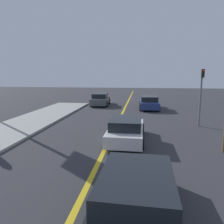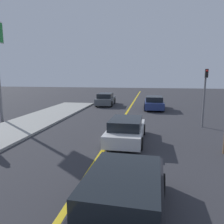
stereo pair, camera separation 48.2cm
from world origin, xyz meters
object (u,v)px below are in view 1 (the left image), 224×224
object	(u,v)px
car_near_right_lane	(136,198)
car_ahead_center	(126,130)
traffic_light	(201,92)
car_far_distant	(149,103)
car_parked_left_lot	(100,99)

from	to	relation	value
car_near_right_lane	car_ahead_center	size ratio (longest dim) A/B	1.04
car_ahead_center	traffic_light	bearing A→B (deg)	40.63
car_far_distant	car_ahead_center	bearing A→B (deg)	-98.72
traffic_light	car_ahead_center	bearing A→B (deg)	-140.07
car_parked_left_lot	car_near_right_lane	bearing A→B (deg)	-79.63
car_far_distant	traffic_light	bearing A→B (deg)	-67.78
car_near_right_lane	car_parked_left_lot	distance (m)	20.36
car_near_right_lane	car_far_distant	bearing A→B (deg)	89.05
traffic_light	car_far_distant	bearing A→B (deg)	112.84
car_ahead_center	car_far_distant	bearing A→B (deg)	82.60
car_ahead_center	traffic_light	world-z (taller)	traffic_light
traffic_light	car_parked_left_lot	bearing A→B (deg)	132.12
car_ahead_center	car_far_distant	xyz separation A→B (m)	(1.60, 11.22, 0.05)
car_ahead_center	car_far_distant	size ratio (longest dim) A/B	0.97
car_far_distant	car_parked_left_lot	xyz separation A→B (m)	(-5.43, 2.10, 0.02)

